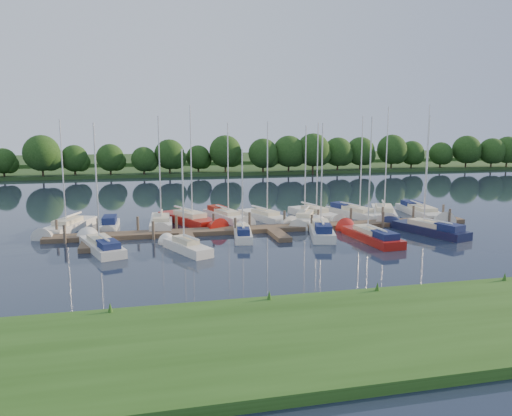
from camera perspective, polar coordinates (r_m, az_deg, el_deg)
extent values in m
plane|color=#171E2E|center=(39.28, 4.65, -4.94)|extent=(260.00, 260.00, 0.00)
cube|color=#234915|center=(25.19, 16.09, -12.99)|extent=(90.00, 10.00, 0.50)
cube|color=#4B3E2A|center=(46.72, 1.67, -2.36)|extent=(40.00, 2.00, 0.40)
cube|color=#4B3E2A|center=(42.52, -18.62, -4.02)|extent=(1.20, 4.00, 0.40)
cube|color=#4B3E2A|center=(42.47, -7.80, -3.63)|extent=(1.20, 4.00, 0.40)
cube|color=#4B3E2A|center=(43.89, 2.67, -3.13)|extent=(1.20, 4.00, 0.40)
cube|color=#4B3E2A|center=(46.66, 12.18, -2.58)|extent=(1.20, 4.00, 0.40)
cube|color=#4B3E2A|center=(50.56, 20.41, -2.05)|extent=(1.20, 4.00, 0.40)
cylinder|color=#473D33|center=(47.00, -21.80, -2.46)|extent=(0.24, 0.24, 2.00)
cylinder|color=#473D33|center=(46.59, -17.60, -2.33)|extent=(0.24, 0.24, 2.00)
cylinder|color=#473D33|center=(46.43, -13.35, -2.18)|extent=(0.24, 0.24, 2.00)
cylinder|color=#473D33|center=(46.53, -9.09, -2.02)|extent=(0.24, 0.24, 2.00)
cylinder|color=#473D33|center=(46.88, -4.87, -1.85)|extent=(0.24, 0.24, 2.00)
cylinder|color=#473D33|center=(47.48, -0.74, -1.67)|extent=(0.24, 0.24, 2.00)
cylinder|color=#473D33|center=(48.33, 3.26, -1.49)|extent=(0.24, 0.24, 2.00)
cylinder|color=#473D33|center=(49.40, 7.11, -1.31)|extent=(0.24, 0.24, 2.00)
cylinder|color=#473D33|center=(50.68, 10.78, -1.14)|extent=(0.24, 0.24, 2.00)
cylinder|color=#473D33|center=(52.16, 14.25, -0.96)|extent=(0.24, 0.24, 2.00)
cylinder|color=#473D33|center=(53.83, 17.52, -0.80)|extent=(0.24, 0.24, 2.00)
cylinder|color=#473D33|center=(55.66, 20.59, -0.64)|extent=(0.24, 0.24, 2.00)
cylinder|color=#473D33|center=(44.33, -21.02, -3.10)|extent=(0.24, 0.24, 2.00)
cylinder|color=#473D33|center=(43.89, -11.66, -2.78)|extent=(0.24, 0.24, 2.00)
cylinder|color=#473D33|center=(44.62, -2.38, -2.40)|extent=(0.24, 0.24, 2.00)
cylinder|color=#473D33|center=(46.47, 6.38, -1.97)|extent=(0.24, 0.24, 2.00)
cylinder|color=#473D33|center=(49.31, 14.30, -1.55)|extent=(0.24, 0.24, 2.00)
cylinder|color=#473D33|center=(52.98, 21.24, -1.16)|extent=(0.24, 0.24, 2.00)
cube|color=#204018|center=(112.24, -7.10, 4.48)|extent=(180.00, 30.00, 0.60)
cube|color=#304E22|center=(137.03, -8.22, 5.49)|extent=(220.00, 40.00, 1.40)
cylinder|color=#38281C|center=(101.00, -26.43, 3.54)|extent=(0.36, 0.36, 2.36)
sphere|color=#18380F|center=(100.80, -26.55, 5.17)|extent=(5.50, 5.50, 5.50)
sphere|color=#18380F|center=(100.78, -25.84, 4.77)|extent=(3.93, 3.93, 3.93)
cylinder|color=#38281C|center=(100.94, -23.52, 3.84)|extent=(0.36, 0.36, 2.73)
sphere|color=#18380F|center=(100.73, -23.65, 5.74)|extent=(6.38, 6.38, 6.38)
sphere|color=#18380F|center=(100.73, -22.83, 5.27)|extent=(4.56, 4.56, 4.56)
cylinder|color=#38281C|center=(97.76, -20.62, 3.67)|extent=(0.36, 0.36, 2.08)
sphere|color=#18380F|center=(97.57, -20.70, 5.16)|extent=(4.85, 4.85, 4.85)
sphere|color=#18380F|center=(97.68, -20.06, 4.79)|extent=(3.46, 3.46, 3.46)
cylinder|color=#38281C|center=(96.82, -16.30, 3.97)|extent=(0.36, 0.36, 2.48)
sphere|color=#18380F|center=(96.60, -16.38, 5.75)|extent=(5.78, 5.78, 5.78)
sphere|color=#18380F|center=(96.79, -15.62, 5.30)|extent=(4.13, 4.13, 4.13)
cylinder|color=#38281C|center=(100.30, -13.39, 4.21)|extent=(0.36, 0.36, 2.31)
sphere|color=#18380F|center=(100.10, -13.45, 5.82)|extent=(5.39, 5.39, 5.39)
sphere|color=#18380F|center=(100.35, -12.77, 5.41)|extent=(3.85, 3.85, 3.85)
cylinder|color=#38281C|center=(97.57, -9.37, 4.28)|extent=(0.36, 0.36, 2.55)
sphere|color=#18380F|center=(97.35, -9.42, 6.11)|extent=(5.96, 5.96, 5.96)
sphere|color=#18380F|center=(97.69, -8.66, 5.64)|extent=(4.26, 4.26, 4.26)
cylinder|color=#38281C|center=(98.32, -6.16, 4.42)|extent=(0.36, 0.36, 2.69)
sphere|color=#18380F|center=(98.10, -6.20, 6.34)|extent=(6.27, 6.27, 6.27)
sphere|color=#18380F|center=(98.52, -5.42, 5.84)|extent=(4.48, 4.48, 4.48)
cylinder|color=#38281C|center=(98.25, -3.11, 4.36)|extent=(0.36, 0.36, 2.34)
sphere|color=#18380F|center=(98.05, -3.12, 6.02)|extent=(5.45, 5.45, 5.45)
sphere|color=#18380F|center=(98.50, -2.47, 5.59)|extent=(3.89, 3.89, 3.89)
cylinder|color=#38281C|center=(101.57, 0.20, 4.53)|extent=(0.36, 0.36, 2.32)
sphere|color=#18380F|center=(101.37, 0.20, 6.13)|extent=(5.41, 5.41, 5.41)
sphere|color=#18380F|center=(101.88, 0.81, 5.71)|extent=(3.86, 3.86, 3.86)
cylinder|color=#38281C|center=(101.57, 4.32, 4.44)|extent=(0.36, 0.36, 2.10)
sphere|color=#18380F|center=(101.38, 4.33, 5.89)|extent=(4.91, 4.91, 4.91)
sphere|color=#18380F|center=(101.94, 4.86, 5.51)|extent=(3.51, 3.51, 3.51)
cylinder|color=#38281C|center=(106.01, 6.38, 4.76)|extent=(0.36, 0.36, 2.64)
sphere|color=#18380F|center=(105.80, 6.41, 6.50)|extent=(6.16, 6.16, 6.16)
sphere|color=#18380F|center=(106.49, 7.04, 6.04)|extent=(4.40, 4.40, 4.40)
cylinder|color=#38281C|center=(106.74, 8.90, 4.69)|extent=(0.36, 0.36, 2.46)
sphere|color=#18380F|center=(106.54, 8.94, 6.30)|extent=(5.74, 5.74, 5.74)
sphere|color=#18380F|center=(107.24, 9.51, 5.87)|extent=(4.10, 4.10, 4.10)
cylinder|color=#38281C|center=(109.84, 11.61, 4.66)|extent=(0.36, 0.36, 2.16)
sphere|color=#18380F|center=(109.66, 11.65, 6.03)|extent=(5.03, 5.03, 5.03)
sphere|color=#18380F|center=(110.34, 12.11, 5.66)|extent=(3.60, 3.60, 3.60)
cylinder|color=#38281C|center=(112.89, 14.05, 4.70)|extent=(0.36, 0.36, 2.18)
sphere|color=#18380F|center=(112.71, 14.10, 6.04)|extent=(5.08, 5.08, 5.08)
sphere|color=#18380F|center=(113.43, 14.53, 5.68)|extent=(3.63, 3.63, 3.63)
cylinder|color=#38281C|center=(114.88, 17.28, 4.59)|extent=(0.36, 0.36, 2.00)
sphere|color=#18380F|center=(114.72, 17.34, 5.80)|extent=(4.67, 4.67, 4.67)
sphere|color=#18380F|center=(115.44, 17.70, 5.47)|extent=(3.33, 3.33, 3.33)
cylinder|color=#38281C|center=(118.15, 19.88, 4.74)|extent=(0.36, 0.36, 2.66)
sphere|color=#18380F|center=(117.97, 19.97, 6.31)|extent=(6.21, 6.21, 6.21)
sphere|color=#18380F|center=(118.91, 20.43, 5.88)|extent=(4.44, 4.44, 4.44)
cylinder|color=#38281C|center=(122.25, 22.15, 4.68)|extent=(0.36, 0.36, 2.40)
sphere|color=#18380F|center=(122.08, 22.24, 6.05)|extent=(5.61, 5.61, 5.61)
sphere|color=#18380F|center=(122.98, 22.62, 5.67)|extent=(4.01, 4.01, 4.01)
cylinder|color=#38281C|center=(124.20, 25.06, 4.63)|extent=(0.36, 0.36, 2.73)
sphere|color=#18380F|center=(124.02, 25.16, 6.16)|extent=(6.36, 6.36, 6.36)
sphere|color=#18380F|center=(125.06, 25.57, 5.73)|extent=(4.54, 4.54, 4.54)
cylinder|color=#38281C|center=(127.24, 27.12, 4.57)|extent=(0.36, 0.36, 2.73)
sphere|color=#18380F|center=(127.07, 27.23, 6.07)|extent=(6.37, 6.37, 6.37)
cube|color=silver|center=(50.21, -20.46, -2.19)|extent=(4.46, 7.30, 1.16)
cone|color=silver|center=(47.23, -22.53, -3.01)|extent=(1.84, 2.66, 0.99)
cube|color=beige|center=(49.77, -20.70, -1.42)|extent=(2.56, 3.50, 0.53)
cylinder|color=silver|center=(48.87, -21.22, 3.83)|extent=(0.12, 0.12, 9.54)
cylinder|color=silver|center=(50.61, -20.15, -0.73)|extent=(1.27, 2.99, 0.10)
cylinder|color=silver|center=(50.61, -20.15, -0.73)|extent=(1.23, 2.70, 0.20)
cube|color=silver|center=(49.59, -16.36, -2.11)|extent=(1.69, 4.60, 0.87)
cone|color=silver|center=(47.37, -16.62, -2.65)|extent=(0.81, 1.39, 0.75)
cube|color=#151F4B|center=(49.46, -16.40, -1.34)|extent=(1.30, 2.55, 0.79)
cube|color=silver|center=(50.31, -10.74, -1.73)|extent=(2.56, 7.52, 0.99)
cone|color=silver|center=(46.68, -10.84, -2.60)|extent=(1.20, 2.65, 1.04)
cube|color=beige|center=(49.83, -10.77, -1.12)|extent=(1.77, 3.43, 0.45)
cylinder|color=silver|center=(48.83, -10.96, 4.42)|extent=(0.12, 0.12, 9.99)
cylinder|color=silver|center=(50.86, -10.76, -0.49)|extent=(0.32, 3.33, 0.10)
cylinder|color=silver|center=(50.86, -10.76, -0.49)|extent=(0.39, 2.97, 0.20)
cube|color=#9B140E|center=(50.74, -7.78, -1.56)|extent=(5.67, 8.19, 1.26)
cone|color=#9B140E|center=(47.45, -5.16, -2.27)|extent=(2.29, 3.02, 1.13)
cube|color=beige|center=(50.26, -7.55, -0.71)|extent=(3.16, 3.99, 0.57)
cylinder|color=silver|center=(49.28, -7.43, 5.26)|extent=(0.12, 0.12, 10.87)
cylinder|color=silver|center=(51.19, -8.30, -0.02)|extent=(1.74, 3.27, 0.10)
cylinder|color=silver|center=(51.19, -8.30, -0.02)|extent=(1.65, 2.96, 0.20)
cube|color=silver|center=(52.46, -3.52, -1.13)|extent=(3.97, 7.21, 1.04)
cone|color=silver|center=(49.45, -1.67, -1.76)|extent=(1.67, 2.61, 0.97)
cube|color=beige|center=(52.04, -3.35, -0.48)|extent=(2.34, 3.42, 0.47)
cube|color=maroon|center=(54.04, -4.48, -0.03)|extent=(1.93, 2.40, 0.52)
cylinder|color=silver|center=(51.16, -3.22, 4.48)|extent=(0.12, 0.12, 9.38)
cylinder|color=silver|center=(52.90, -3.88, 0.09)|extent=(1.05, 3.01, 0.10)
cylinder|color=silver|center=(52.90, -3.88, 0.09)|extent=(1.04, 2.71, 0.20)
cube|color=silver|center=(52.17, 0.85, -1.18)|extent=(4.30, 7.25, 1.05)
cone|color=silver|center=(49.38, 3.16, -1.79)|extent=(1.78, 2.64, 0.98)
cube|color=beige|center=(51.77, 1.07, -0.51)|extent=(2.49, 3.47, 0.48)
cylinder|color=silver|center=(50.90, 1.32, 4.53)|extent=(0.12, 0.12, 9.47)
cylinder|color=silver|center=(52.56, 0.42, 0.06)|extent=(1.20, 2.99, 0.10)
cylinder|color=silver|center=(52.56, 0.42, 0.06)|extent=(1.17, 2.70, 0.20)
cube|color=silver|center=(51.18, 5.69, -1.43)|extent=(4.77, 6.81, 1.13)
cone|color=silver|center=(47.93, 5.07, -2.15)|extent=(1.92, 2.52, 0.94)
cube|color=beige|center=(50.73, 5.65, -0.70)|extent=(2.65, 3.33, 0.51)
cylinder|color=silver|center=(49.82, 5.67, 4.20)|extent=(0.12, 0.12, 9.05)
cylinder|color=silver|center=(51.64, 5.83, -0.06)|extent=(1.49, 2.72, 0.10)
cylinder|color=silver|center=(51.64, 5.83, -0.06)|extent=(1.42, 2.47, 0.20)
cube|color=silver|center=(53.85, 6.49, -0.90)|extent=(3.72, 7.15, 1.20)
cone|color=silver|center=(51.13, 8.71, -1.50)|extent=(1.58, 2.58, 0.96)
cube|color=beige|center=(53.44, 6.71, -0.14)|extent=(2.23, 3.37, 0.54)
cylinder|color=silver|center=(52.61, 7.03, 4.62)|extent=(0.12, 0.12, 9.29)
cylinder|color=silver|center=(54.20, 6.09, 0.47)|extent=(0.94, 3.01, 0.10)
cylinder|color=silver|center=(54.20, 6.09, 0.47)|extent=(0.94, 2.70, 0.20)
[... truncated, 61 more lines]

